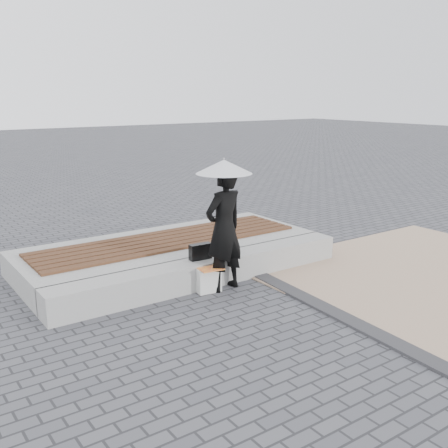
{
  "coord_description": "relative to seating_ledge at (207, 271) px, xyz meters",
  "views": [
    {
      "loc": [
        -4.15,
        -4.79,
        2.85
      ],
      "look_at": [
        0.1,
        1.27,
        1.0
      ],
      "focal_mm": 42.18,
      "sensor_mm": 36.0,
      "label": 1
    }
  ],
  "objects": [
    {
      "name": "timber_decking",
      "position": [
        0.0,
        1.2,
        0.22
      ],
      "size": [
        4.6,
        1.2,
        0.04
      ],
      "primitive_type": null,
      "color": "brown",
      "rests_on": "timber_platform"
    },
    {
      "name": "edging_band",
      "position": [
        0.75,
        -2.1,
        -0.18
      ],
      "size": [
        0.61,
        5.2,
        0.04
      ],
      "primitive_type": "cube",
      "rotation": [
        0.0,
        0.0,
        -0.07
      ],
      "color": "#323235",
      "rests_on": "ground"
    },
    {
      "name": "magazine",
      "position": [
        -0.16,
        -0.36,
        0.18
      ],
      "size": [
        0.37,
        0.29,
        0.01
      ],
      "primitive_type": "cube",
      "rotation": [
        0.0,
        0.0,
        -0.12
      ],
      "color": "#EF3A36",
      "rests_on": "canvas_tote"
    },
    {
      "name": "ground",
      "position": [
        0.0,
        -1.6,
        -0.2
      ],
      "size": [
        80.0,
        80.0,
        0.0
      ],
      "primitive_type": "plane",
      "color": "#4B4B50",
      "rests_on": "ground"
    },
    {
      "name": "parasol",
      "position": [
        0.1,
        -0.33,
        1.64
      ],
      "size": [
        0.81,
        0.81,
        1.03
      ],
      "rotation": [
        0.0,
        0.0,
        -0.27
      ],
      "color": "#A3A3A8",
      "rests_on": "ground"
    },
    {
      "name": "canvas_tote",
      "position": [
        -0.16,
        -0.31,
        -0.01
      ],
      "size": [
        0.37,
        0.19,
        0.37
      ],
      "primitive_type": "cube",
      "rotation": [
        0.0,
        0.0,
        -0.12
      ],
      "color": "white",
      "rests_on": "ground"
    },
    {
      "name": "woman",
      "position": [
        0.1,
        -0.33,
        0.73
      ],
      "size": [
        0.74,
        0.55,
        1.86
      ],
      "primitive_type": "imported",
      "rotation": [
        0.0,
        0.0,
        3.32
      ],
      "color": "black",
      "rests_on": "ground"
    },
    {
      "name": "handbag",
      "position": [
        -0.09,
        0.04,
        0.32
      ],
      "size": [
        0.35,
        0.14,
        0.24
      ],
      "primitive_type": "cube",
      "rotation": [
        0.0,
        0.0,
        -0.06
      ],
      "color": "black",
      "rests_on": "seating_ledge"
    },
    {
      "name": "timber_platform",
      "position": [
        0.0,
        1.2,
        0.0
      ],
      "size": [
        5.0,
        2.0,
        0.4
      ],
      "primitive_type": "cube",
      "color": "#ABABA6",
      "rests_on": "ground"
    },
    {
      "name": "seating_ledge",
      "position": [
        0.0,
        0.0,
        0.0
      ],
      "size": [
        5.0,
        0.45,
        0.4
      ],
      "primitive_type": "cube",
      "color": "#9B9B96",
      "rests_on": "ground"
    }
  ]
}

